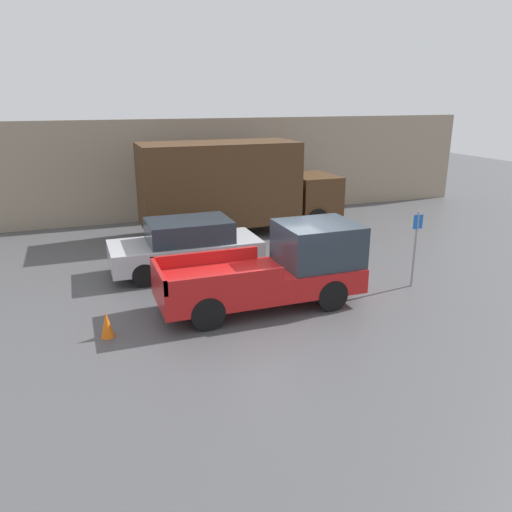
{
  "coord_description": "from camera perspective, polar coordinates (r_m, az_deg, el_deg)",
  "views": [
    {
      "loc": [
        -5.03,
        -11.36,
        5.25
      ],
      "look_at": [
        -0.51,
        0.94,
        1.05
      ],
      "focal_mm": 35.0,
      "sensor_mm": 36.0,
      "label": 1
    }
  ],
  "objects": [
    {
      "name": "car",
      "position": [
        15.64,
        -7.95,
        1.19
      ],
      "size": [
        4.59,
        2.02,
        1.64
      ],
      "color": "#B7BABF",
      "rests_on": "ground"
    },
    {
      "name": "newspaper_box",
      "position": [
        22.38,
        -9.96,
        5.4
      ],
      "size": [
        0.45,
        0.4,
        1.11
      ],
      "color": "#194CB2",
      "rests_on": "ground"
    },
    {
      "name": "ground_plane",
      "position": [
        13.49,
        3.44,
        -5.16
      ],
      "size": [
        60.0,
        60.0,
        0.0
      ],
      "primitive_type": "plane",
      "color": "#4C4C4F"
    },
    {
      "name": "traffic_cone",
      "position": [
        11.92,
        -16.69,
        -7.51
      ],
      "size": [
        0.31,
        0.31,
        0.62
      ],
      "color": "orange",
      "rests_on": "ground"
    },
    {
      "name": "building_wall",
      "position": [
        22.66,
        -7.25,
        9.83
      ],
      "size": [
        28.0,
        0.15,
        4.35
      ],
      "color": "gray",
      "rests_on": "ground"
    },
    {
      "name": "delivery_truck",
      "position": [
        19.86,
        -2.74,
        8.05
      ],
      "size": [
        7.97,
        2.55,
        3.59
      ],
      "color": "#472D19",
      "rests_on": "ground"
    },
    {
      "name": "pickup_truck",
      "position": [
        12.99,
        2.66,
        -1.41
      ],
      "size": [
        5.27,
        1.99,
        2.1
      ],
      "color": "red",
      "rests_on": "ground"
    },
    {
      "name": "parking_sign",
      "position": [
        14.82,
        17.76,
        1.27
      ],
      "size": [
        0.3,
        0.07,
        2.22
      ],
      "color": "gray",
      "rests_on": "ground"
    }
  ]
}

